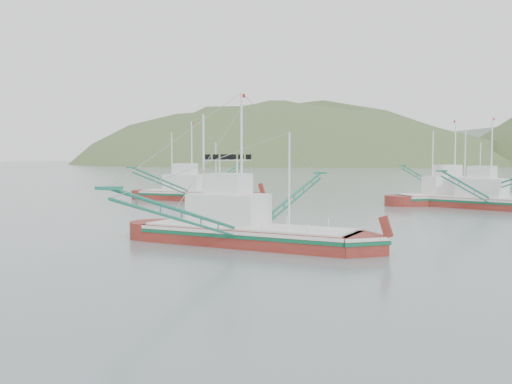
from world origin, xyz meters
The scene contains 6 objects.
ground centered at (0.00, 0.00, 0.00)m, with size 1200.00×1200.00×0.00m, color slate.
main_boat centered at (1.70, 1.42, 1.55)m, with size 14.84×26.67×10.79m.
bg_boat_far centered at (8.35, 41.70, 2.39)m, with size 22.45×23.17×11.10m.
bg_boat_right centered at (13.01, 37.05, 2.00)m, with size 15.49×26.67×10.98m.
bg_boat_left centered at (-23.45, 31.26, 1.60)m, with size 15.75×27.88×11.31m.
headland_left centered at (-180.00, 360.00, 0.00)m, with size 448.00×308.00×210.00m, color #485D2F.
Camera 1 is at (20.45, -30.93, 5.81)m, focal length 40.00 mm.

